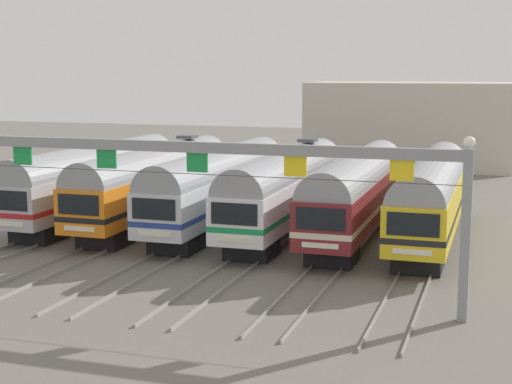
{
  "coord_description": "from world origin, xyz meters",
  "views": [
    {
      "loc": [
        13.89,
        -42.52,
        9.34
      ],
      "look_at": [
        -0.39,
        1.98,
        1.97
      ],
      "focal_mm": 54.32,
      "sensor_mm": 36.0,
      "label": 1
    }
  ],
  "objects_px": {
    "commuter_train_silver": "(219,184)",
    "catenary_gantry": "(151,167)",
    "commuter_train_orange": "(155,181)",
    "commuter_train_maroon": "(357,190)",
    "commuter_train_yellow": "(432,194)",
    "commuter_train_white": "(286,187)",
    "commuter_train_stainless": "(95,178)"
  },
  "relations": [
    {
      "from": "commuter_train_silver",
      "to": "commuter_train_yellow",
      "type": "xyz_separation_m",
      "value": [
        12.38,
        0.0,
        0.0
      ]
    },
    {
      "from": "commuter_train_orange",
      "to": "commuter_train_white",
      "type": "relative_size",
      "value": 1.0
    },
    {
      "from": "commuter_train_stainless",
      "to": "commuter_train_silver",
      "type": "xyz_separation_m",
      "value": [
        8.25,
        0.0,
        0.0
      ]
    },
    {
      "from": "commuter_train_silver",
      "to": "catenary_gantry",
      "type": "height_order",
      "value": "catenary_gantry"
    },
    {
      "from": "commuter_train_stainless",
      "to": "commuter_train_maroon",
      "type": "bearing_deg",
      "value": 0.0
    },
    {
      "from": "commuter_train_stainless",
      "to": "commuter_train_yellow",
      "type": "height_order",
      "value": "same"
    },
    {
      "from": "commuter_train_stainless",
      "to": "commuter_train_white",
      "type": "relative_size",
      "value": 1.0
    },
    {
      "from": "commuter_train_maroon",
      "to": "commuter_train_white",
      "type": "bearing_deg",
      "value": 179.94
    },
    {
      "from": "commuter_train_orange",
      "to": "commuter_train_silver",
      "type": "distance_m",
      "value": 4.13
    },
    {
      "from": "catenary_gantry",
      "to": "commuter_train_white",
      "type": "bearing_deg",
      "value": 81.31
    },
    {
      "from": "commuter_train_silver",
      "to": "commuter_train_white",
      "type": "xyz_separation_m",
      "value": [
        4.13,
        0.0,
        0.0
      ]
    },
    {
      "from": "commuter_train_stainless",
      "to": "catenary_gantry",
      "type": "bearing_deg",
      "value": -52.61
    },
    {
      "from": "commuter_train_orange",
      "to": "commuter_train_yellow",
      "type": "bearing_deg",
      "value": -0.02
    },
    {
      "from": "commuter_train_white",
      "to": "catenary_gantry",
      "type": "xyz_separation_m",
      "value": [
        -2.06,
        -13.5,
        2.66
      ]
    },
    {
      "from": "commuter_train_yellow",
      "to": "catenary_gantry",
      "type": "distance_m",
      "value": 17.19
    },
    {
      "from": "commuter_train_white",
      "to": "commuter_train_maroon",
      "type": "bearing_deg",
      "value": -0.06
    },
    {
      "from": "commuter_train_stainless",
      "to": "commuter_train_white",
      "type": "distance_m",
      "value": 12.38
    },
    {
      "from": "commuter_train_yellow",
      "to": "catenary_gantry",
      "type": "relative_size",
      "value": 0.7
    },
    {
      "from": "commuter_train_orange",
      "to": "commuter_train_white",
      "type": "bearing_deg",
      "value": 0.0
    },
    {
      "from": "commuter_train_stainless",
      "to": "commuter_train_yellow",
      "type": "bearing_deg",
      "value": 0.0
    },
    {
      "from": "commuter_train_yellow",
      "to": "commuter_train_maroon",
      "type": "bearing_deg",
      "value": 180.0
    },
    {
      "from": "commuter_train_orange",
      "to": "commuter_train_yellow",
      "type": "distance_m",
      "value": 16.5
    },
    {
      "from": "commuter_train_stainless",
      "to": "commuter_train_white",
      "type": "bearing_deg",
      "value": 0.02
    },
    {
      "from": "commuter_train_stainless",
      "to": "commuter_train_orange",
      "type": "height_order",
      "value": "commuter_train_orange"
    },
    {
      "from": "commuter_train_orange",
      "to": "commuter_train_maroon",
      "type": "xyz_separation_m",
      "value": [
        12.38,
        -0.0,
        -0.0
      ]
    },
    {
      "from": "commuter_train_orange",
      "to": "catenary_gantry",
      "type": "bearing_deg",
      "value": -65.37
    },
    {
      "from": "commuter_train_white",
      "to": "commuter_train_maroon",
      "type": "height_order",
      "value": "commuter_train_white"
    },
    {
      "from": "commuter_train_stainless",
      "to": "commuter_train_yellow",
      "type": "distance_m",
      "value": 20.63
    },
    {
      "from": "commuter_train_stainless",
      "to": "commuter_train_maroon",
      "type": "relative_size",
      "value": 1.0
    },
    {
      "from": "commuter_train_stainless",
      "to": "commuter_train_yellow",
      "type": "xyz_separation_m",
      "value": [
        20.63,
        0.0,
        0.0
      ]
    },
    {
      "from": "commuter_train_stainless",
      "to": "catenary_gantry",
      "type": "relative_size",
      "value": 0.7
    },
    {
      "from": "commuter_train_white",
      "to": "commuter_train_maroon",
      "type": "xyz_separation_m",
      "value": [
        4.13,
        -0.0,
        -0.0
      ]
    }
  ]
}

